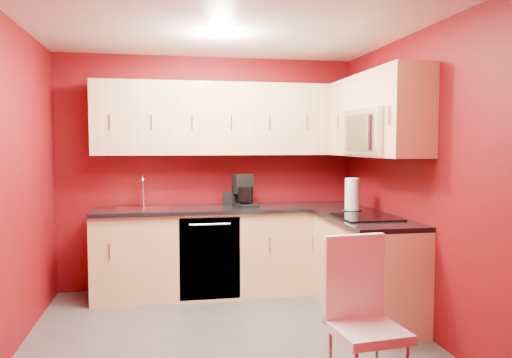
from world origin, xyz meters
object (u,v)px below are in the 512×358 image
object	(u,v)px
coffee_maker	(246,191)
napkin_holder	(229,199)
dining_chair	(367,322)
sink	(143,205)
paper_towel	(352,195)
microwave	(380,133)

from	to	relation	value
coffee_maker	napkin_holder	world-z (taller)	coffee_maker
dining_chair	coffee_maker	bearing A→B (deg)	92.97
sink	coffee_maker	bearing A→B (deg)	-2.34
sink	coffee_maker	xyz separation A→B (m)	(1.05, -0.04, 0.13)
paper_towel	coffee_maker	bearing A→B (deg)	151.37
microwave	paper_towel	distance (m)	0.74
napkin_holder	paper_towel	world-z (taller)	paper_towel
microwave	dining_chair	size ratio (longest dim) A/B	0.76
paper_towel	dining_chair	world-z (taller)	paper_towel
napkin_holder	dining_chair	xyz separation A→B (m)	(0.51, -2.50, -0.48)
dining_chair	paper_towel	bearing A→B (deg)	65.98
coffee_maker	paper_towel	world-z (taller)	coffee_maker
sink	paper_towel	bearing A→B (deg)	-15.76
sink	coffee_maker	size ratio (longest dim) A/B	1.55
sink	microwave	bearing A→B (deg)	-25.60
microwave	coffee_maker	bearing A→B (deg)	137.35
paper_towel	dining_chair	distance (m)	2.01
napkin_holder	paper_towel	bearing A→B (deg)	-31.14
coffee_maker	napkin_holder	bearing A→B (deg)	117.69
dining_chair	napkin_holder	bearing A→B (deg)	96.00
sink	paper_towel	distance (m)	2.10
microwave	paper_towel	world-z (taller)	microwave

